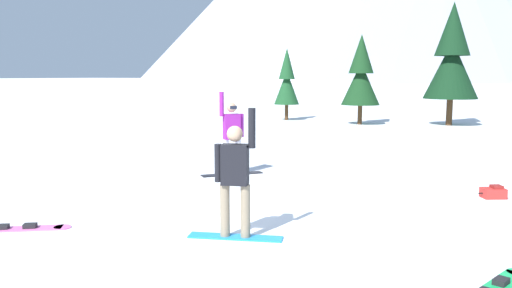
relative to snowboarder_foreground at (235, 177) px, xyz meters
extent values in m
plane|color=white|center=(-1.01, 1.10, -0.95)|extent=(800.00, 800.00, 0.00)
cube|color=#1E8CD8|center=(0.00, 0.00, -0.94)|extent=(1.47, 0.72, 0.02)
cylinder|color=gray|center=(-0.15, -0.05, -0.52)|extent=(0.15, 0.15, 0.81)
cylinder|color=gray|center=(0.15, 0.05, -0.52)|extent=(0.15, 0.15, 0.81)
cube|color=black|center=(0.00, 0.00, 0.20)|extent=(0.46, 0.35, 0.62)
cylinder|color=black|center=(-0.25, -0.08, 0.21)|extent=(0.11, 0.11, 0.58)
cylinder|color=black|center=(0.25, 0.08, 0.75)|extent=(0.11, 0.11, 0.60)
sphere|color=tan|center=(0.00, 0.00, 0.66)|extent=(0.24, 0.24, 0.24)
cube|color=black|center=(-0.04, 0.13, 0.67)|extent=(0.17, 0.09, 0.08)
cube|color=black|center=(-2.63, 4.43, -0.94)|extent=(1.25, 1.36, 0.02)
cylinder|color=#B7B7BC|center=(-2.52, 4.55, -0.48)|extent=(0.15, 0.15, 0.88)
cylinder|color=#B7B7BC|center=(-2.73, 4.31, -0.48)|extent=(0.15, 0.15, 0.88)
cube|color=#8C1E8C|center=(-2.63, 4.43, 0.27)|extent=(0.44, 0.46, 0.63)
cylinder|color=#8C1E8C|center=(-2.45, 4.62, 0.29)|extent=(0.11, 0.11, 0.58)
cylinder|color=#8C1E8C|center=(-2.80, 4.23, 0.83)|extent=(0.11, 0.11, 0.60)
sphere|color=tan|center=(-2.63, 4.43, 0.74)|extent=(0.24, 0.24, 0.24)
cube|color=black|center=(-2.52, 4.34, 0.75)|extent=(0.14, 0.15, 0.08)
cube|color=black|center=(3.71, -0.14, -0.89)|extent=(0.20, 0.23, 0.07)
cube|color=pink|center=(-3.36, -1.27, -0.94)|extent=(1.33, 1.05, 0.02)
cylinder|color=pink|center=(-2.77, -0.86, -0.94)|extent=(0.38, 0.38, 0.02)
cube|color=black|center=(-3.54, -1.40, -0.89)|extent=(0.24, 0.23, 0.07)
cube|color=black|center=(-3.18, -1.15, -0.89)|extent=(0.24, 0.23, 0.07)
cube|color=red|center=(3.36, 4.70, -0.85)|extent=(0.54, 0.50, 0.20)
cube|color=maroon|center=(3.42, 4.73, -0.72)|extent=(0.28, 0.29, 0.06)
cylinder|color=black|center=(3.15, 4.58, -0.85)|extent=(0.12, 0.08, 0.02)
cylinder|color=#472D19|center=(-8.01, 19.79, -0.51)|extent=(0.20, 0.20, 0.88)
cone|color=#194723|center=(-8.01, 19.79, 0.87)|extent=(1.39, 1.39, 1.88)
cone|color=#194723|center=(-8.01, 19.79, 2.19)|extent=(0.90, 0.90, 1.72)
cylinder|color=#472D19|center=(-3.62, 19.12, -0.45)|extent=(0.23, 0.23, 1.00)
cone|color=#143819|center=(-3.62, 19.12, 1.12)|extent=(1.94, 1.94, 2.13)
cone|color=#143819|center=(-3.62, 19.12, 2.61)|extent=(1.26, 1.26, 1.95)
cylinder|color=#472D19|center=(0.48, 20.71, -0.28)|extent=(0.30, 0.30, 1.34)
cone|color=black|center=(0.48, 20.71, 1.81)|extent=(2.62, 2.62, 2.84)
cone|color=black|center=(0.48, 20.71, 3.80)|extent=(1.70, 1.70, 2.61)
camera|label=1|loc=(3.84, -6.70, 1.53)|focal=36.41mm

